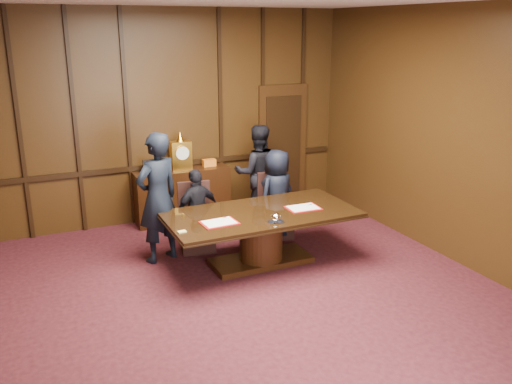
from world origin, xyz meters
TOP-DOWN VIEW (x-y plane):
  - room at (0.07, 0.14)m, footprint 7.00×7.04m
  - sideboard at (0.00, 3.26)m, footprint 1.60×0.45m
  - conference_table at (0.46, 1.10)m, footprint 2.62×1.32m
  - folder_left at (-0.22, 0.92)m, footprint 0.48×0.35m
  - folder_right at (1.06, 1.00)m, footprint 0.47×0.35m
  - inkstand at (0.46, 0.65)m, footprint 0.20×0.14m
  - notepad at (-0.75, 0.82)m, footprint 0.11×0.08m
  - chair_left at (-0.18, 1.98)m, footprint 0.56×0.56m
  - chair_right at (1.12, 1.98)m, footprint 0.56×0.56m
  - signatory_left at (-0.19, 1.90)m, footprint 0.78×0.48m
  - signatory_right at (1.11, 1.90)m, footprint 0.80×0.65m
  - witness_left at (-0.78, 1.81)m, footprint 0.79×0.66m
  - witness_right at (1.20, 2.81)m, footprint 0.93×0.81m

SIDE VIEW (x-z plane):
  - chair_left at x=-0.18m, z-range -0.20..0.79m
  - chair_right at x=1.12m, z-range -0.20..0.79m
  - sideboard at x=0.00m, z-range -0.28..1.26m
  - conference_table at x=0.46m, z-range 0.13..0.89m
  - signatory_left at x=-0.19m, z-range 0.00..1.24m
  - signatory_right at x=1.11m, z-range 0.00..1.41m
  - notepad at x=-0.75m, z-range 0.76..0.77m
  - folder_left at x=-0.22m, z-range 0.76..0.78m
  - folder_right at x=1.06m, z-range 0.76..0.78m
  - inkstand at x=0.46m, z-range 0.76..0.87m
  - witness_right at x=1.20m, z-range 0.00..1.64m
  - witness_left at x=-0.78m, z-range 0.00..1.84m
  - room at x=0.07m, z-range -0.03..3.47m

